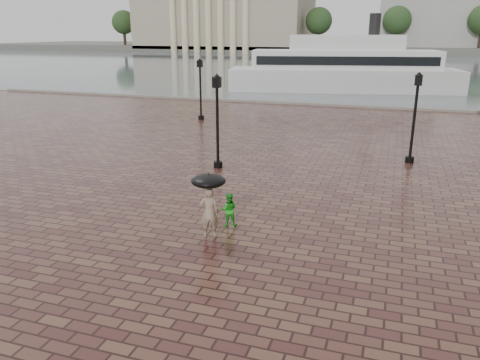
{
  "coord_description": "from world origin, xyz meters",
  "views": [
    {
      "loc": [
        2.08,
        -10.75,
        6.41
      ],
      "look_at": [
        -2.91,
        4.19,
        1.4
      ],
      "focal_mm": 35.0,
      "sensor_mm": 36.0,
      "label": 1
    }
  ],
  "objects_px": {
    "child_pedestrian": "(229,210)",
    "adult_pedestrian": "(209,212)",
    "street_lamps": "(333,103)",
    "ferry_near": "(344,68)"
  },
  "relations": [
    {
      "from": "adult_pedestrian",
      "to": "ferry_near",
      "type": "bearing_deg",
      "value": -111.66
    },
    {
      "from": "street_lamps",
      "to": "adult_pedestrian",
      "type": "height_order",
      "value": "street_lamps"
    },
    {
      "from": "street_lamps",
      "to": "ferry_near",
      "type": "height_order",
      "value": "ferry_near"
    },
    {
      "from": "street_lamps",
      "to": "child_pedestrian",
      "type": "relative_size",
      "value": 18.12
    },
    {
      "from": "adult_pedestrian",
      "to": "ferry_near",
      "type": "relative_size",
      "value": 0.07
    },
    {
      "from": "adult_pedestrian",
      "to": "child_pedestrian",
      "type": "height_order",
      "value": "adult_pedestrian"
    },
    {
      "from": "street_lamps",
      "to": "adult_pedestrian",
      "type": "distance_m",
      "value": 15.43
    },
    {
      "from": "child_pedestrian",
      "to": "ferry_near",
      "type": "xyz_separation_m",
      "value": [
        -0.89,
        40.61,
        1.9
      ]
    },
    {
      "from": "adult_pedestrian",
      "to": "ferry_near",
      "type": "distance_m",
      "value": 41.69
    },
    {
      "from": "child_pedestrian",
      "to": "adult_pedestrian",
      "type": "bearing_deg",
      "value": 55.2
    }
  ]
}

